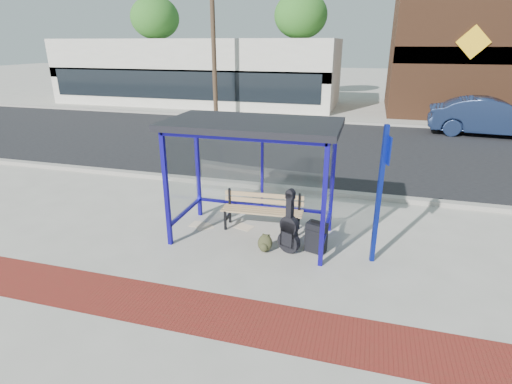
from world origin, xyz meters
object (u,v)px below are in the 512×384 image
(guitar_bag, at_px, (289,231))
(parked_car, at_px, (490,117))
(suitcase, at_px, (316,237))
(bench, at_px, (263,208))
(backpack, at_px, (265,244))

(guitar_bag, distance_m, parked_car, 13.91)
(guitar_bag, relative_size, parked_car, 0.25)
(suitcase, bearing_deg, bench, 167.16)
(bench, bearing_deg, suitcase, -33.81)
(guitar_bag, relative_size, suitcase, 1.85)
(backpack, bearing_deg, bench, 107.82)
(suitcase, height_order, backpack, suitcase)
(bench, distance_m, parked_car, 13.50)
(backpack, bearing_deg, suitcase, 15.49)
(bench, relative_size, guitar_bag, 1.44)
(suitcase, xyz_separation_m, parked_car, (5.74, 12.28, 0.50))
(backpack, distance_m, parked_car, 14.22)
(guitar_bag, distance_m, backpack, 0.54)
(bench, xyz_separation_m, suitcase, (1.26, -0.73, -0.16))
(bench, relative_size, suitcase, 2.67)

